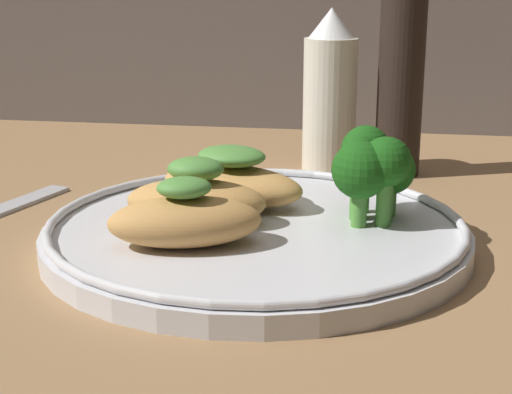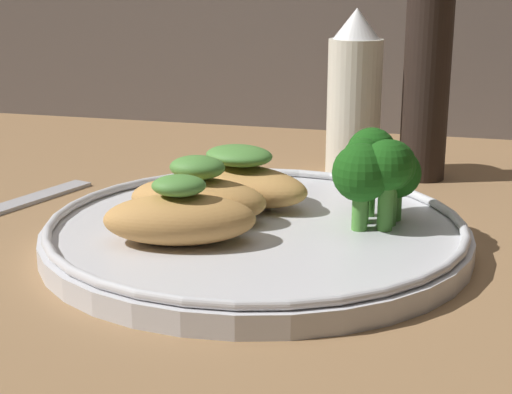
{
  "view_description": "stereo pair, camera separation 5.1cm",
  "coord_description": "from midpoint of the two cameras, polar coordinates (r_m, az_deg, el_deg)",
  "views": [
    {
      "loc": [
        8.16,
        -48.32,
        17.5
      ],
      "look_at": [
        0.0,
        0.0,
        3.4
      ],
      "focal_mm": 55.0,
      "sensor_mm": 36.0,
      "label": 1
    },
    {
      "loc": [
        13.13,
        -47.21,
        17.5
      ],
      "look_at": [
        0.0,
        0.0,
        3.4
      ],
      "focal_mm": 55.0,
      "sensor_mm": 36.0,
      "label": 2
    }
  ],
  "objects": [
    {
      "name": "ground_plane",
      "position": [
        0.52,
        -2.8,
        -4.16
      ],
      "size": [
        180.0,
        180.0,
        1.0
      ],
      "primitive_type": "cube",
      "color": "#936D47"
    },
    {
      "name": "plate",
      "position": [
        0.52,
        -2.83,
        -2.61
      ],
      "size": [
        28.02,
        28.02,
        2.0
      ],
      "color": "silver",
      "rests_on": "ground_plane"
    },
    {
      "name": "grilled_meat_front",
      "position": [
        0.48,
        -8.23,
        -1.65
      ],
      "size": [
        10.38,
        7.35,
        4.29
      ],
      "color": "tan",
      "rests_on": "plate"
    },
    {
      "name": "grilled_meat_middle",
      "position": [
        0.52,
        -7.04,
        0.03
      ],
      "size": [
        9.48,
        5.04,
        4.5
      ],
      "color": "tan",
      "rests_on": "plate"
    },
    {
      "name": "grilled_meat_back",
      "position": [
        0.56,
        -4.38,
        1.15
      ],
      "size": [
        11.68,
        7.56,
        4.29
      ],
      "color": "tan",
      "rests_on": "plate"
    },
    {
      "name": "broccoli_bunch",
      "position": [
        0.52,
        5.88,
        2.29
      ],
      "size": [
        5.5,
        6.79,
        6.13
      ],
      "color": "#4C8E38",
      "rests_on": "plate"
    },
    {
      "name": "sauce_bottle",
      "position": [
        0.7,
        3.31,
        7.4
      ],
      "size": [
        4.76,
        4.76,
        14.58
      ],
      "color": "silver",
      "rests_on": "ground_plane"
    },
    {
      "name": "pepper_grinder",
      "position": [
        0.7,
        8.42,
        8.49
      ],
      "size": [
        3.99,
        3.99,
        18.5
      ],
      "color": "black",
      "rests_on": "ground_plane"
    }
  ]
}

